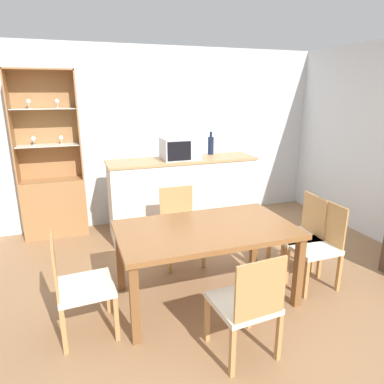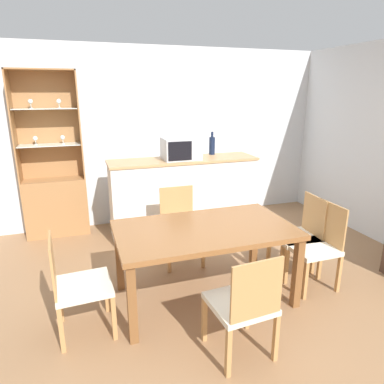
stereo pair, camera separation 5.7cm
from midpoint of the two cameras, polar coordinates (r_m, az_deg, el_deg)
The scene contains 12 objects.
ground_plane at distance 3.29m, azimuth 5.69°, elevation -19.58°, with size 18.00×18.00×0.00m, color #936B47.
wall_back at distance 5.20m, azimuth -6.31°, elevation 9.12°, with size 6.80×0.06×2.55m.
kitchen_counter at distance 4.75m, azimuth -1.91°, elevation -0.70°, with size 2.01×0.55×1.06m.
display_cabinet at distance 5.03m, azimuth -22.36°, elevation -0.05°, with size 0.82×0.33×2.20m.
dining_table at distance 3.19m, azimuth 1.83°, elevation -7.25°, with size 1.62×0.94×0.73m.
dining_chair_side_right_far at distance 3.91m, azimuth 17.01°, elevation -6.80°, with size 0.46×0.46×0.86m.
dining_chair_side_left_near at distance 2.98m, azimuth -18.84°, elevation -14.62°, with size 0.46×0.46×0.86m.
dining_chair_side_right_near at distance 3.71m, azimuth 19.52°, elevation -8.32°, with size 0.44×0.44×0.86m.
dining_chair_head_far at distance 3.97m, azimuth -2.38°, elevation -5.67°, with size 0.44×0.44×0.86m.
dining_chair_head_near at distance 2.66m, azimuth 8.41°, elevation -17.99°, with size 0.47×0.47×0.86m.
microwave at distance 4.57m, azimuth -2.36°, elevation 7.23°, with size 0.49×0.37×0.28m.
wine_bottle at distance 4.94m, azimuth 2.81°, elevation 7.80°, with size 0.08×0.08×0.32m.
Camera 1 is at (-1.19, -2.38, 1.93)m, focal length 32.00 mm.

